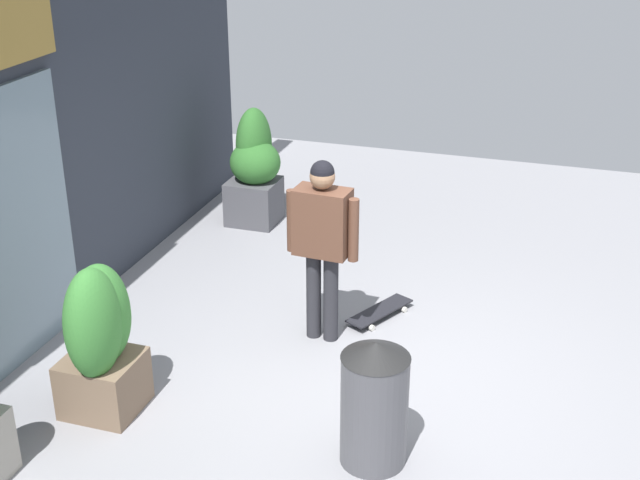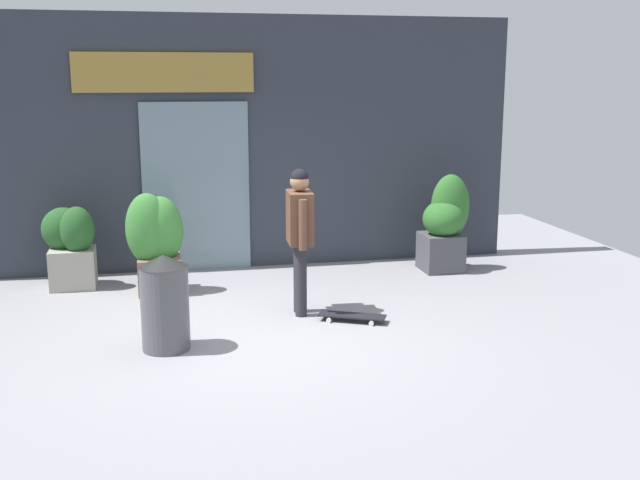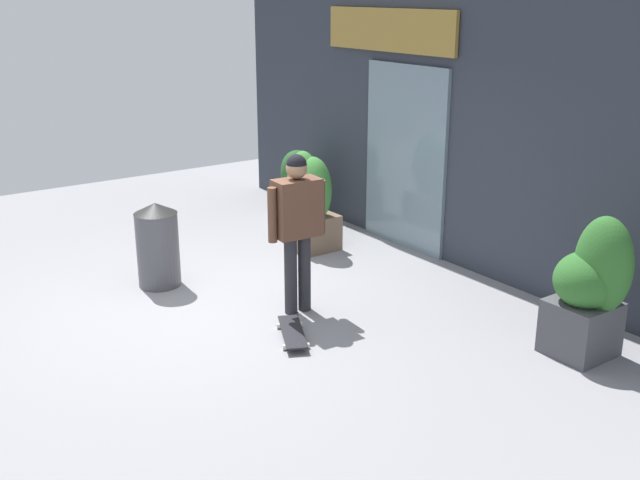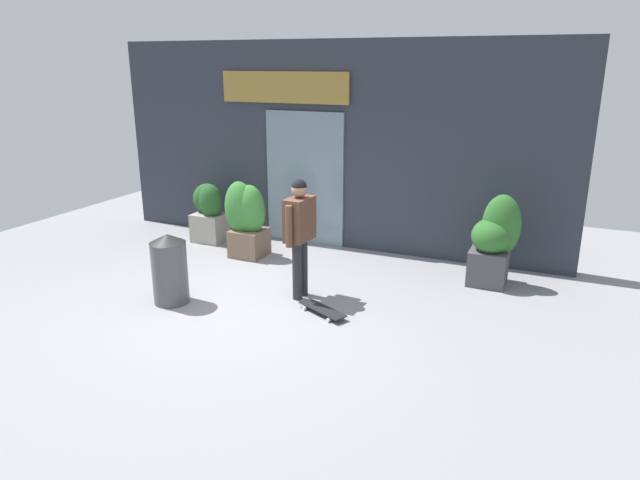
{
  "view_description": "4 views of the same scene",
  "coord_description": "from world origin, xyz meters",
  "px_view_note": "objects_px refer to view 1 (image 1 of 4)",
  "views": [
    {
      "loc": [
        -5.71,
        -1.4,
        3.88
      ],
      "look_at": [
        0.83,
        0.7,
        0.82
      ],
      "focal_mm": 48.14,
      "sensor_mm": 36.0,
      "label": 1
    },
    {
      "loc": [
        -0.98,
        -7.61,
        2.64
      ],
      "look_at": [
        0.83,
        0.7,
        0.82
      ],
      "focal_mm": 43.24,
      "sensor_mm": 36.0,
      "label": 2
    },
    {
      "loc": [
        6.57,
        -3.39,
        3.16
      ],
      "look_at": [
        0.83,
        0.7,
        0.82
      ],
      "focal_mm": 42.56,
      "sensor_mm": 36.0,
      "label": 3
    },
    {
      "loc": [
        3.77,
        -6.04,
        3.1
      ],
      "look_at": [
        0.83,
        0.7,
        0.82
      ],
      "focal_mm": 32.45,
      "sensor_mm": 36.0,
      "label": 4
    }
  ],
  "objects_px": {
    "trash_bin": "(374,402)",
    "planter_box_left": "(100,333)",
    "planter_box_mid": "(254,168)",
    "skateboard": "(380,311)",
    "skateboarder": "(322,233)"
  },
  "relations": [
    {
      "from": "planter_box_mid",
      "to": "trash_bin",
      "type": "xyz_separation_m",
      "value": [
        -3.83,
        -2.41,
        -0.16
      ]
    },
    {
      "from": "skateboard",
      "to": "planter_box_left",
      "type": "distance_m",
      "value": 2.69
    },
    {
      "from": "skateboarder",
      "to": "skateboard",
      "type": "distance_m",
      "value": 1.14
    },
    {
      "from": "skateboard",
      "to": "trash_bin",
      "type": "bearing_deg",
      "value": -141.11
    },
    {
      "from": "skateboard",
      "to": "planter_box_left",
      "type": "xyz_separation_m",
      "value": [
        -2.05,
        1.64,
        0.61
      ]
    },
    {
      "from": "planter_box_left",
      "to": "trash_bin",
      "type": "distance_m",
      "value": 2.1
    },
    {
      "from": "planter_box_left",
      "to": "trash_bin",
      "type": "xyz_separation_m",
      "value": [
        0.04,
        -2.09,
        -0.2
      ]
    },
    {
      "from": "skateboarder",
      "to": "planter_box_mid",
      "type": "distance_m",
      "value": 2.82
    },
    {
      "from": "planter_box_left",
      "to": "trash_bin",
      "type": "height_order",
      "value": "planter_box_left"
    },
    {
      "from": "planter_box_mid",
      "to": "skateboarder",
      "type": "bearing_deg",
      "value": -146.21
    },
    {
      "from": "planter_box_mid",
      "to": "trash_bin",
      "type": "height_order",
      "value": "planter_box_mid"
    },
    {
      "from": "trash_bin",
      "to": "planter_box_left",
      "type": "bearing_deg",
      "value": 91.1
    },
    {
      "from": "skateboard",
      "to": "planter_box_left",
      "type": "relative_size",
      "value": 0.6
    },
    {
      "from": "skateboarder",
      "to": "trash_bin",
      "type": "xyz_separation_m",
      "value": [
        -1.5,
        -0.85,
        -0.53
      ]
    },
    {
      "from": "skateboarder",
      "to": "skateboard",
      "type": "height_order",
      "value": "skateboarder"
    }
  ]
}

